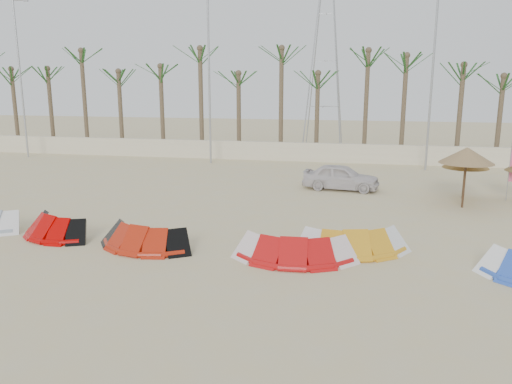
% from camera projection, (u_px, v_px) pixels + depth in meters
% --- Properties ---
extents(ground, '(120.00, 120.00, 0.00)m').
position_uv_depth(ground, '(213.00, 285.00, 13.72)').
color(ground, '#CDB87F').
rests_on(ground, ground).
extents(boundary_wall, '(60.00, 0.30, 1.30)m').
position_uv_depth(boundary_wall, '(302.00, 152.00, 34.62)').
color(boundary_wall, beige).
rests_on(boundary_wall, ground).
extents(palm_line, '(52.00, 4.00, 7.70)m').
position_uv_depth(palm_line, '(316.00, 67.00, 34.66)').
color(palm_line, brown).
rests_on(palm_line, ground).
extents(lamp_a, '(1.25, 0.14, 11.00)m').
position_uv_depth(lamp_a, '(21.00, 77.00, 35.48)').
color(lamp_a, '#A5A8AD').
rests_on(lamp_a, ground).
extents(lamp_b, '(1.25, 0.14, 11.00)m').
position_uv_depth(lamp_b, '(210.00, 76.00, 32.76)').
color(lamp_b, '#A5A8AD').
rests_on(lamp_b, ground).
extents(lamp_c, '(1.25, 0.14, 11.00)m').
position_uv_depth(lamp_c, '(433.00, 76.00, 30.03)').
color(lamp_c, '#A5A8AD').
rests_on(lamp_c, ground).
extents(pylon, '(3.00, 3.00, 14.00)m').
position_uv_depth(pylon, '(322.00, 150.00, 40.31)').
color(pylon, '#A5A8AD').
rests_on(pylon, ground).
extents(kite_red_left, '(3.33, 2.34, 0.90)m').
position_uv_depth(kite_red_left, '(59.00, 224.00, 18.01)').
color(kite_red_left, '#B20100').
rests_on(kite_red_left, ground).
extents(kite_red_mid, '(3.56, 2.10, 0.90)m').
position_uv_depth(kite_red_mid, '(147.00, 234.00, 16.85)').
color(kite_red_mid, '#AB1F0A').
rests_on(kite_red_mid, ground).
extents(kite_red_right, '(3.76, 1.68, 0.90)m').
position_uv_depth(kite_red_right, '(296.00, 245.00, 15.76)').
color(kite_red_right, red).
rests_on(kite_red_right, ground).
extents(kite_orange, '(3.83, 2.27, 0.90)m').
position_uv_depth(kite_orange, '(353.00, 237.00, 16.48)').
color(kite_orange, orange).
rests_on(kite_orange, ground).
extents(parasol_left, '(2.12, 2.12, 2.18)m').
position_uv_depth(parasol_left, '(466.00, 161.00, 23.39)').
color(parasol_left, '#4C331E').
rests_on(parasol_left, ground).
extents(parasol_mid, '(2.34, 2.34, 2.68)m').
position_uv_depth(parasol_mid, '(467.00, 155.00, 21.58)').
color(parasol_mid, '#4C331E').
rests_on(parasol_mid, ground).
extents(car, '(4.02, 1.98, 1.32)m').
position_uv_depth(car, '(341.00, 177.00, 25.58)').
color(car, silver).
rests_on(car, ground).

